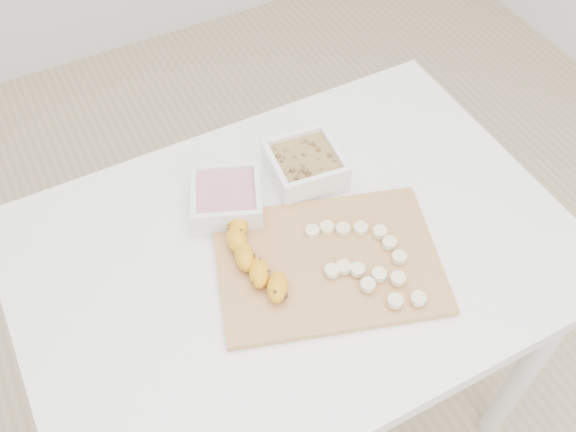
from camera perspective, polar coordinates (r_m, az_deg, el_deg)
name	(u,v)px	position (r m, az deg, el deg)	size (l,w,h in m)	color
ground	(293,407)	(1.83, 0.45, -16.64)	(3.50, 3.50, 0.00)	#C6AD89
table	(295,277)	(1.25, 0.64, -5.42)	(1.00, 0.70, 0.75)	white
bowl_yogurt	(227,199)	(1.20, -5.46, 1.52)	(0.17, 0.17, 0.06)	white
bowl_granola	(305,165)	(1.25, 1.53, 4.53)	(0.15, 0.15, 0.06)	white
cutting_board	(328,262)	(1.14, 3.57, -4.13)	(0.39, 0.28, 0.01)	#C2884B
banana	(254,257)	(1.12, -3.04, -3.64)	(0.06, 0.21, 0.04)	orange
banana_slices	(366,259)	(1.13, 6.97, -3.81)	(0.15, 0.23, 0.02)	beige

